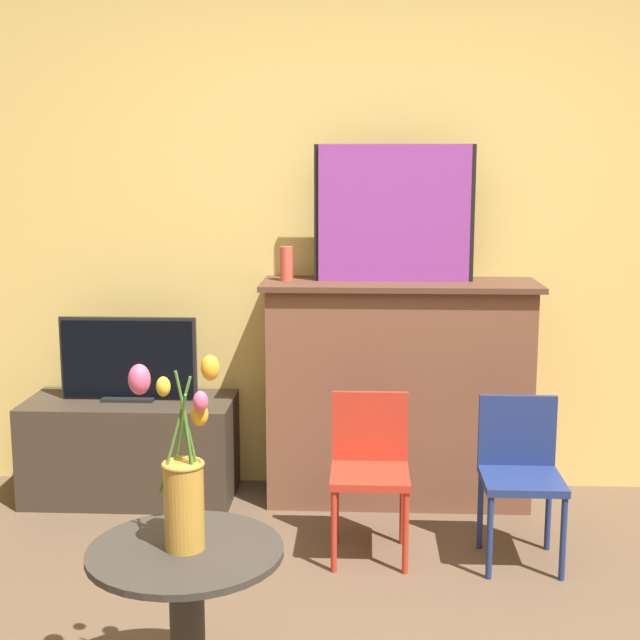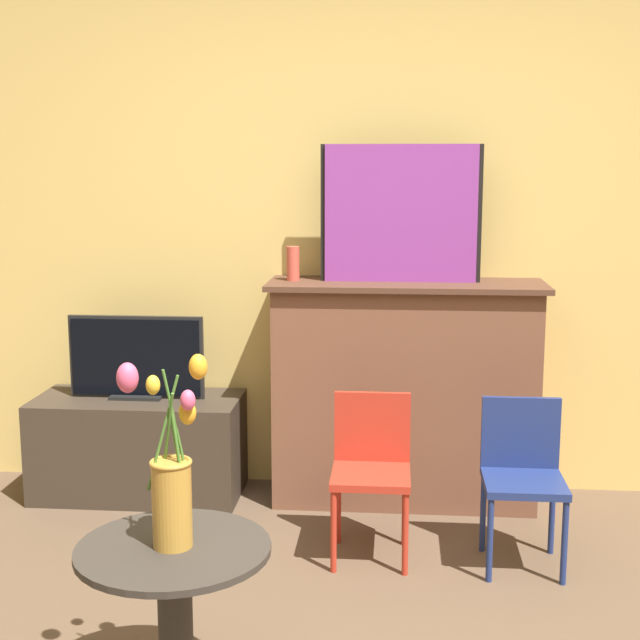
% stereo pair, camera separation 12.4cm
% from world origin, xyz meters
% --- Properties ---
extents(wall_back, '(8.00, 0.06, 2.70)m').
position_xyz_m(wall_back, '(0.00, 2.13, 1.35)').
color(wall_back, '#E0BC66').
rests_on(wall_back, ground).
extents(fireplace_mantel, '(1.26, 0.43, 1.04)m').
position_xyz_m(fireplace_mantel, '(0.15, 1.91, 0.53)').
color(fireplace_mantel, brown).
rests_on(fireplace_mantel, ground).
extents(painting, '(0.72, 0.03, 0.62)m').
position_xyz_m(painting, '(0.12, 1.91, 1.34)').
color(painting, black).
rests_on(painting, fireplace_mantel).
extents(mantel_candle, '(0.06, 0.06, 0.16)m').
position_xyz_m(mantel_candle, '(-0.37, 1.91, 1.11)').
color(mantel_candle, '#CC4C3D').
rests_on(mantel_candle, fireplace_mantel).
extents(tv_stand, '(0.97, 0.45, 0.48)m').
position_xyz_m(tv_stand, '(-1.11, 1.86, 0.24)').
color(tv_stand, '#382D23').
rests_on(tv_stand, ground).
extents(tv_monitor, '(0.64, 0.12, 0.39)m').
position_xyz_m(tv_monitor, '(-1.11, 1.86, 0.66)').
color(tv_monitor, black).
rests_on(tv_monitor, tv_stand).
extents(chair_red, '(0.31, 0.31, 0.65)m').
position_xyz_m(chair_red, '(0.01, 1.30, 0.38)').
color(chair_red, '#B22D1E').
rests_on(chair_red, ground).
extents(chair_blue, '(0.31, 0.31, 0.65)m').
position_xyz_m(chair_blue, '(0.61, 1.27, 0.38)').
color(chair_blue, navy).
rests_on(chair_blue, ground).
extents(side_table, '(0.55, 0.55, 0.51)m').
position_xyz_m(side_table, '(-0.50, 0.16, 0.33)').
color(side_table, '#332D28').
rests_on(side_table, ground).
extents(vase_tulips, '(0.24, 0.17, 0.54)m').
position_xyz_m(vase_tulips, '(-0.51, 0.17, 0.71)').
color(vase_tulips, '#B78433').
rests_on(vase_tulips, side_table).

